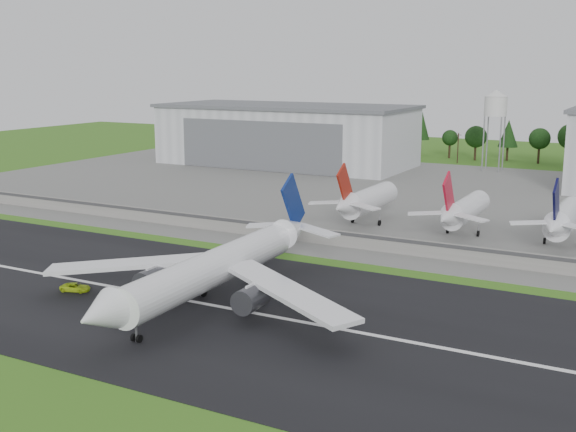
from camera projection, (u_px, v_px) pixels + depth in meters
The scene contains 14 objects.
ground at pixel (228, 336), 102.58m from camera, with size 600.00×600.00×0.00m, color #2D5F16.
runway at pixel (263, 315), 111.19m from camera, with size 320.00×60.00×0.10m, color black.
runway_centerline at pixel (263, 315), 111.17m from camera, with size 220.00×1.00×0.02m, color white.
apron at pixel (457, 200), 205.97m from camera, with size 320.00×150.00×0.10m, color slate.
blast_fence at pixel (372, 242), 149.59m from camera, with size 240.00×0.61×3.50m.
hangar_west at pixel (286, 135), 279.49m from camera, with size 97.00×44.00×23.20m.
water_tower at pixel (496, 103), 259.31m from camera, with size 8.40×8.40×29.40m.
utility_poles at pixel (514, 167), 274.91m from camera, with size 230.00×3.00×12.00m, color black, non-canonical shape.
treeline at pixel (522, 162), 287.83m from camera, with size 320.00×16.00×22.00m, color black, non-canonical shape.
main_airliner at pixel (211, 277), 114.16m from camera, with size 57.26×59.14×18.17m.
ground_vehicle at pixel (75, 287), 122.54m from camera, with size 2.35×5.10×1.42m, color #BBE01A.
parked_jet_red_a at pixel (364, 201), 172.33m from camera, with size 7.36×31.29×16.65m.
parked_jet_red_b at pixel (462, 211), 161.35m from camera, with size 7.36×31.29×16.45m.
parked_jet_navy at pixel (563, 220), 151.45m from camera, with size 7.36×31.29×16.59m.
Camera 1 is at (53.59, -81.23, 37.67)m, focal length 45.00 mm.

